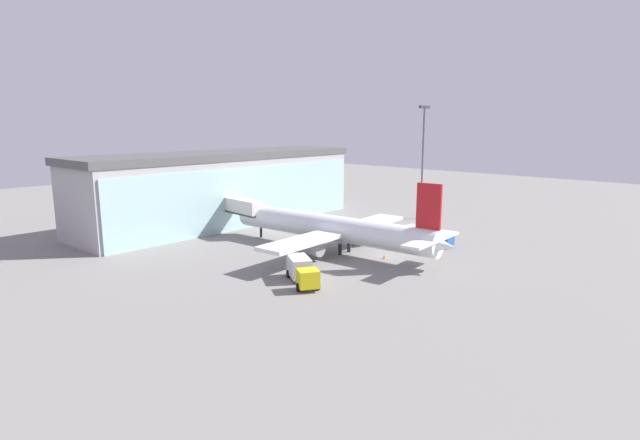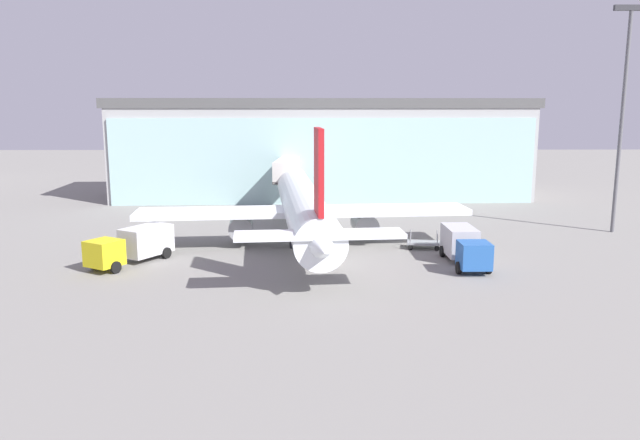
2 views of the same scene
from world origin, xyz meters
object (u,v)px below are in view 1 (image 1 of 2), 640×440
Objects in this scene: baggage_cart at (390,238)px; safety_cone_nose at (384,257)px; airplane at (333,228)px; catering_truck at (302,270)px; apron_light_mast at (423,154)px; fuel_truck at (427,235)px; safety_cone_wingtip at (385,234)px; jet_bridge at (237,206)px.

safety_cone_nose is at bearing -138.93° from baggage_cart.
catering_truck is (-13.06, -6.99, -1.84)m from airplane.
catering_truck is at bearing 177.38° from safety_cone_nose.
apron_light_mast is 45.72m from catering_truck.
catering_truck is 25.60m from fuel_truck.
fuel_truck is (25.59, -0.58, 0.00)m from catering_truck.
catering_truck is at bearing -159.24° from baggage_cart.
catering_truck reaches higher than baggage_cart.
apron_light_mast is at bearing 28.98° from baggage_cart.
safety_cone_wingtip is (12.95, 0.48, -3.04)m from airplane.
airplane is (2.01, -19.34, -1.18)m from jet_bridge.
airplane is at bearing -169.78° from jet_bridge.
safety_cone_nose is at bearing -156.70° from apron_light_mast.
jet_bridge is at bearing -171.70° from catering_truck.
airplane reaches higher than jet_bridge.
safety_cone_wingtip is at bearing 137.10° from catering_truck.
baggage_cart is (12.37, -21.73, -3.99)m from jet_bridge.
fuel_truck reaches higher than baggage_cart.
catering_truck is (-11.05, -26.33, -3.02)m from jet_bridge.
fuel_truck is at bearing -147.33° from jet_bridge.
catering_truck is 27.09m from safety_cone_wingtip.
baggage_cart is (23.41, 4.60, -0.97)m from catering_truck.
catering_truck is at bearing -165.07° from apron_light_mast.
airplane reaches higher than fuel_truck.
jet_bridge is 3.90× the size of baggage_cart.
airplane is 5.03× the size of fuel_truck.
baggage_cart is (-2.18, 5.17, -0.97)m from fuel_truck.
apron_light_mast is 38.23× the size of safety_cone_nose.
airplane is at bearing 149.23° from catering_truck.
baggage_cart is at bearing -146.08° from jet_bridge.
catering_truck reaches higher than safety_cone_wingtip.
jet_bridge is 27.59m from safety_cone_nose.
baggage_cart is at bearing 31.42° from safety_cone_nose.
catering_truck is at bearing 113.17° from airplane.
airplane reaches higher than baggage_cart.
airplane is at bearing -171.52° from apron_light_mast.
safety_cone_wingtip is (26.01, 7.47, -1.19)m from catering_truck.
safety_cone_nose is (3.73, -27.01, -4.21)m from jet_bridge.
fuel_truck is (12.53, -7.57, -1.84)m from airplane.
safety_cone_nose is at bearing -90.82° from fuel_truck.
apron_light_mast is 2.86× the size of fuel_truck.
safety_cone_wingtip is (0.42, 8.05, -1.19)m from fuel_truck.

